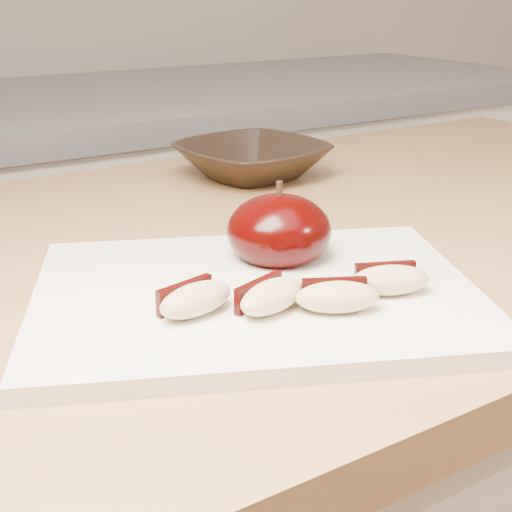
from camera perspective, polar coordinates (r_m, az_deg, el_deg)
cutting_board at (r=0.53m, az=0.00°, el=-3.18°), size 0.39×0.35×0.01m
apple_half at (r=0.58m, az=1.85°, el=2.00°), size 0.11×0.11×0.07m
apple_wedge_a at (r=0.49m, az=-4.94°, el=-3.44°), size 0.06×0.04×0.02m
apple_wedge_b at (r=0.49m, az=1.17°, el=-3.20°), size 0.06×0.04×0.02m
apple_wedge_c at (r=0.49m, az=6.50°, el=-3.22°), size 0.06×0.05×0.02m
apple_wedge_d at (r=0.52m, az=10.63°, el=-1.85°), size 0.06×0.05×0.02m
bowl at (r=0.88m, az=-0.35°, el=7.69°), size 0.19×0.19×0.04m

